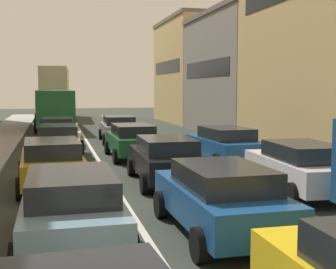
# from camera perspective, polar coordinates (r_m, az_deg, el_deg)

# --- Properties ---
(lane_stripe_left) EXTENTS (0.16, 60.00, 0.01)m
(lane_stripe_left) POSITION_cam_1_polar(r_m,az_deg,el_deg) (22.39, -9.17, -2.18)
(lane_stripe_left) COLOR silver
(lane_stripe_left) RESTS_ON ground
(lane_stripe_right) EXTENTS (0.16, 60.00, 0.01)m
(lane_stripe_right) POSITION_cam_1_polar(r_m,az_deg,el_deg) (22.91, -0.66, -1.93)
(lane_stripe_right) COLOR silver
(lane_stripe_right) RESTS_ON ground
(building_row_right) EXTENTS (7.20, 43.90, 13.77)m
(building_row_right) POSITION_cam_1_polar(r_m,az_deg,el_deg) (26.38, 17.01, 10.86)
(building_row_right) COLOR tan
(building_row_right) RESTS_ON ground
(sedan_centre_lane_second) EXTENTS (2.10, 4.32, 1.49)m
(sedan_centre_lane_second) POSITION_cam_1_polar(r_m,az_deg,el_deg) (9.79, 6.49, -7.66)
(sedan_centre_lane_second) COLOR #194C8C
(sedan_centre_lane_second) RESTS_ON ground
(wagon_left_lane_second) EXTENTS (2.08, 4.31, 1.49)m
(wagon_left_lane_second) POSITION_cam_1_polar(r_m,az_deg,el_deg) (9.12, -11.84, -8.75)
(wagon_left_lane_second) COLOR #759EB7
(wagon_left_lane_second) RESTS_ON ground
(hatchback_centre_lane_third) EXTENTS (2.16, 4.35, 1.49)m
(hatchback_centre_lane_third) POSITION_cam_1_polar(r_m,az_deg,el_deg) (14.90, -0.28, -3.00)
(hatchback_centre_lane_third) COLOR black
(hatchback_centre_lane_third) RESTS_ON ground
(sedan_left_lane_third) EXTENTS (2.21, 4.37, 1.49)m
(sedan_left_lane_third) POSITION_cam_1_polar(r_m,az_deg,el_deg) (14.63, -14.11, -3.33)
(sedan_left_lane_third) COLOR #B29319
(sedan_left_lane_third) RESTS_ON ground
(coupe_centre_lane_fourth) EXTENTS (2.10, 4.32, 1.49)m
(coupe_centre_lane_fourth) POSITION_cam_1_polar(r_m,az_deg,el_deg) (20.29, -4.43, -0.69)
(coupe_centre_lane_fourth) COLOR #19592D
(coupe_centre_lane_fourth) RESTS_ON ground
(sedan_left_lane_fourth) EXTENTS (2.29, 4.41, 1.49)m
(sedan_left_lane_fourth) POSITION_cam_1_polar(r_m,az_deg,el_deg) (20.58, -13.23, -0.73)
(sedan_left_lane_fourth) COLOR beige
(sedan_left_lane_fourth) RESTS_ON ground
(sedan_centre_lane_fifth) EXTENTS (2.16, 4.35, 1.49)m
(sedan_centre_lane_fifth) POSITION_cam_1_polar(r_m,az_deg,el_deg) (26.53, -6.10, 0.81)
(sedan_centre_lane_fifth) COLOR gray
(sedan_centre_lane_fifth) RESTS_ON ground
(sedan_left_lane_fifth) EXTENTS (2.24, 4.39, 1.49)m
(sedan_left_lane_fifth) POSITION_cam_1_polar(r_m,az_deg,el_deg) (25.60, -13.45, 0.50)
(sedan_left_lane_fifth) COLOR #A51E1E
(sedan_left_lane_fifth) RESTS_ON ground
(sedan_right_lane_behind_truck) EXTENTS (2.25, 4.39, 1.49)m
(sedan_right_lane_behind_truck) POSITION_cam_1_polar(r_m,az_deg,el_deg) (14.00, 16.03, -3.79)
(sedan_right_lane_behind_truck) COLOR silver
(sedan_right_lane_behind_truck) RESTS_ON ground
(wagon_right_lane_far) EXTENTS (2.25, 4.39, 1.49)m
(wagon_right_lane_far) POSITION_cam_1_polar(r_m,az_deg,el_deg) (18.92, 7.01, -1.18)
(wagon_right_lane_far) COLOR #194C8C
(wagon_right_lane_far) RESTS_ON ground
(bus_mid_queue_primary) EXTENTS (3.05, 10.57, 2.90)m
(bus_mid_queue_primary) POSITION_cam_1_polar(r_m,az_deg,el_deg) (35.73, -13.98, 3.48)
(bus_mid_queue_primary) COLOR #1E6033
(bus_mid_queue_primary) RESTS_ON ground
(bus_far_queue_secondary) EXTENTS (3.18, 10.61, 5.06)m
(bus_far_queue_secondary) POSITION_cam_1_polar(r_m,az_deg,el_deg) (48.17, -13.72, 5.30)
(bus_far_queue_secondary) COLOR #BFB793
(bus_far_queue_secondary) RESTS_ON ground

